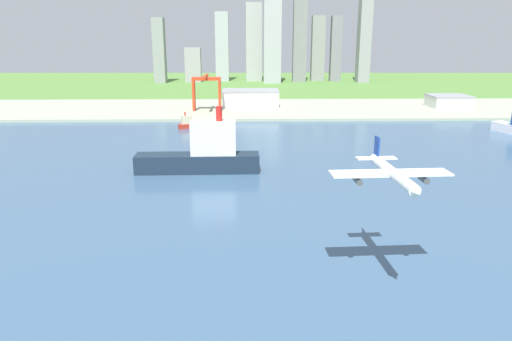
% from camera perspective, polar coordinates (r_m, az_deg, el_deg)
% --- Properties ---
extents(ground_plane, '(2400.00, 2400.00, 0.00)m').
position_cam_1_polar(ground_plane, '(303.93, 1.64, 1.99)').
color(ground_plane, '#517F38').
extents(water_bay, '(840.00, 360.00, 0.15)m').
position_cam_1_polar(water_bay, '(246.06, 2.32, -1.26)').
color(water_bay, '#385675').
rests_on(water_bay, ground).
extents(industrial_pier, '(840.00, 140.00, 2.50)m').
position_cam_1_polar(industrial_pier, '(490.36, 0.55, 7.33)').
color(industrial_pier, '#9AA78C').
rests_on(industrial_pier, ground).
extents(airplane_landing, '(34.29, 36.23, 10.46)m').
position_cam_1_polar(airplane_landing, '(139.16, 15.84, -0.31)').
color(airplane_landing, white).
extents(tugboat_small, '(22.50, 13.48, 13.32)m').
position_cam_1_polar(tugboat_small, '(393.81, -7.80, 5.55)').
color(tugboat_small, '#B22D1E').
rests_on(tugboat_small, water_bay).
extents(cargo_ship, '(67.17, 15.27, 35.76)m').
position_cam_1_polar(cargo_ship, '(262.19, -6.27, 2.00)').
color(cargo_ship, '#192838').
rests_on(cargo_ship, water_bay).
extents(port_crane_red, '(27.35, 38.98, 34.58)m').
position_cam_1_polar(port_crane_red, '(468.14, -5.91, 10.13)').
color(port_crane_red, red).
rests_on(port_crane_red, industrial_pier).
extents(warehouse_main, '(58.08, 38.08, 16.16)m').
position_cam_1_polar(warehouse_main, '(504.73, -0.65, 8.63)').
color(warehouse_main, white).
rests_on(warehouse_main, industrial_pier).
extents(warehouse_annex, '(38.96, 34.04, 12.17)m').
position_cam_1_polar(warehouse_annex, '(530.76, 21.89, 7.65)').
color(warehouse_annex, silver).
rests_on(warehouse_annex, industrial_pier).
extents(distant_skyline, '(347.15, 63.53, 139.35)m').
position_cam_1_polar(distant_skyline, '(809.95, 2.26, 14.69)').
color(distant_skyline, gray).
rests_on(distant_skyline, ground).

